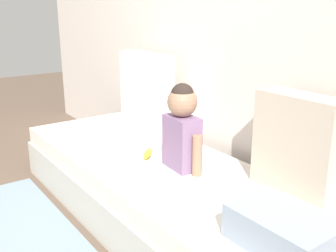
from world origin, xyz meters
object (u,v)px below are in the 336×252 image
Objects in this scene: toddler at (182,126)px; banana at (148,154)px; throw_pillow_left at (146,91)px; folded_blanket at (284,230)px; couch at (163,193)px; throw_pillow_right at (298,145)px.

toddler reaches higher than banana.
folded_blanket is at bearing -14.83° from throw_pillow_left.
couch is 0.46m from toddler.
banana is at bearing -32.25° from throw_pillow_left.
couch is 14.68× the size of banana.
throw_pillow_right is 2.95× the size of banana.
throw_pillow_right is at bearing 122.73° from folded_blanket.
throw_pillow_left is 0.68m from banana.
couch is 5.01× the size of toddler.
couch is 4.98× the size of throw_pillow_right.
banana is (-0.84, -0.34, -0.23)m from throw_pillow_right.
throw_pillow_left is at bearing 165.17° from folded_blanket.
couch is at bearing -25.70° from throw_pillow_left.
folded_blanket is at bearing -10.97° from toddler.
toddler is 1.25× the size of folded_blanket.
throw_pillow_left reaches higher than throw_pillow_right.
folded_blanket is (0.28, -0.44, -0.18)m from throw_pillow_right.
folded_blanket is at bearing -6.34° from couch.
toddler is at bearing -18.86° from throw_pillow_left.
throw_pillow_left is at bearing 180.00° from throw_pillow_right.
banana is (-0.26, -0.07, -0.23)m from toddler.
throw_pillow_left is at bearing 161.14° from toddler.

